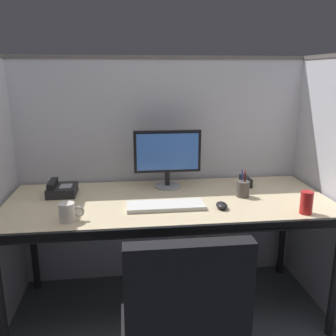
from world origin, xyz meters
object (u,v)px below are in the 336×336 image
at_px(monitor_center, 167,155).
at_px(computer_mouse, 222,205).
at_px(pen_cup, 243,189).
at_px(red_stapler, 246,181).
at_px(desk, 169,208).
at_px(coffee_mug, 68,212).
at_px(keyboard_main, 166,206).
at_px(soda_can, 307,203).
at_px(desk_phone, 61,189).

distance_m(monitor_center, computer_mouse, 0.53).
xyz_separation_m(pen_cup, red_stapler, (0.09, 0.22, -0.02)).
xyz_separation_m(desk, monitor_center, (0.02, 0.25, 0.27)).
height_order(desk, red_stapler, red_stapler).
bearing_deg(coffee_mug, monitor_center, 41.22).
bearing_deg(monitor_center, keyboard_main, -98.25).
height_order(pen_cup, soda_can, pen_cup).
bearing_deg(keyboard_main, pen_cup, 14.85).
bearing_deg(monitor_center, pen_cup, -29.13).
bearing_deg(red_stapler, desk, -156.67).
distance_m(keyboard_main, computer_mouse, 0.31).
height_order(monitor_center, desk_phone, monitor_center).
bearing_deg(pen_cup, monitor_center, 150.87).
bearing_deg(red_stapler, coffee_mug, -156.45).
distance_m(computer_mouse, coffee_mug, 0.82).
bearing_deg(computer_mouse, soda_can, -16.74).
bearing_deg(monitor_center, coffee_mug, -138.78).
bearing_deg(pen_cup, red_stapler, 67.09).
relative_size(monitor_center, keyboard_main, 1.00).
bearing_deg(pen_cup, computer_mouse, -135.10).
bearing_deg(red_stapler, computer_mouse, -124.29).
height_order(monitor_center, pen_cup, monitor_center).
xyz_separation_m(monitor_center, computer_mouse, (0.25, -0.42, -0.20)).
bearing_deg(pen_cup, keyboard_main, -165.15).
relative_size(computer_mouse, pen_cup, 0.58).
bearing_deg(desk, desk_phone, 164.43).
distance_m(computer_mouse, desk_phone, 0.98).
bearing_deg(soda_can, monitor_center, 141.17).
relative_size(monitor_center, pen_cup, 2.59).
xyz_separation_m(desk, keyboard_main, (-0.03, -0.11, 0.06)).
relative_size(desk, keyboard_main, 4.42).
distance_m(desk, computer_mouse, 0.32).
height_order(monitor_center, red_stapler, monitor_center).
distance_m(pen_cup, red_stapler, 0.24).
bearing_deg(monitor_center, desk_phone, -173.63).
relative_size(keyboard_main, computer_mouse, 4.48).
distance_m(keyboard_main, desk_phone, 0.68).
bearing_deg(coffee_mug, pen_cup, 14.34).
xyz_separation_m(pen_cup, soda_can, (0.25, -0.30, 0.01)).
distance_m(desk, red_stapler, 0.59).
relative_size(keyboard_main, soda_can, 3.52).
distance_m(soda_can, red_stapler, 0.55).
height_order(keyboard_main, computer_mouse, computer_mouse).
bearing_deg(soda_can, coffee_mug, 177.67).
bearing_deg(coffee_mug, red_stapler, 23.55).
height_order(monitor_center, soda_can, monitor_center).
height_order(desk, soda_can, soda_can).
distance_m(desk, coffee_mug, 0.60).
xyz_separation_m(keyboard_main, soda_can, (0.73, -0.18, 0.05)).
bearing_deg(desk_phone, keyboard_main, -25.69).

